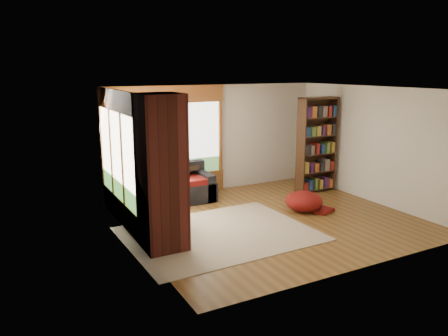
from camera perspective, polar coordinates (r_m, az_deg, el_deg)
name	(u,v)px	position (r m, az deg, el deg)	size (l,w,h in m)	color
floor	(270,219)	(8.93, 6.05, -6.67)	(5.50, 5.50, 0.00)	brown
ceiling	(273,89)	(8.42, 6.47, 10.24)	(5.50, 5.50, 0.00)	white
wall_back	(214,138)	(10.71, -1.26, 3.87)	(5.50, 0.04, 2.60)	silver
wall_front	(368,186)	(6.72, 18.28, -2.24)	(5.50, 0.04, 2.60)	silver
wall_left	(134,171)	(7.42, -11.62, -0.44)	(0.04, 5.00, 2.60)	silver
wall_right	(374,145)	(10.36, 18.98, 2.87)	(0.04, 5.00, 2.60)	silver
windows_back	(169,140)	(10.20, -7.24, 3.60)	(2.82, 0.10, 1.90)	#955826
windows_left	(118,156)	(8.56, -13.73, 1.55)	(0.10, 2.62, 1.90)	#955826
roller_blind	(108,130)	(9.30, -14.97, 4.87)	(0.03, 0.72, 0.90)	gray
brick_chimney	(162,173)	(7.20, -8.16, -0.71)	(0.70, 0.70, 2.60)	#471914
sectional_sofa	(150,197)	(9.47, -9.66, -3.70)	(2.20, 2.20, 0.80)	black
area_rug	(219,234)	(8.12, -0.63, -8.57)	(3.36, 2.57, 0.01)	beige
bookshelf	(317,145)	(10.84, 12.02, 2.94)	(0.99, 0.33, 2.31)	#3C2214
pouf	(304,201)	(9.47, 10.39, -4.22)	(0.79, 0.79, 0.43)	maroon
dog_tan	(145,173)	(9.54, -10.25, -0.61)	(0.96, 0.67, 0.49)	brown
dog_brindle	(144,186)	(8.56, -10.44, -2.39)	(0.60, 0.86, 0.44)	#3D2F1D
throw_pillows	(149,174)	(9.50, -9.83, -0.79)	(1.98, 1.68, 0.45)	black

